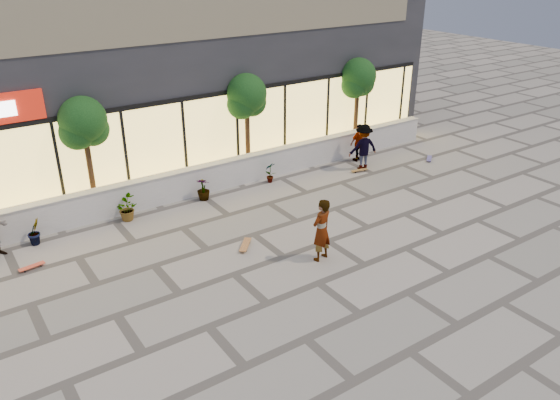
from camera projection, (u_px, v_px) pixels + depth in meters
ground at (319, 283)px, 14.45m from camera, size 80.00×80.00×0.00m
planter_wall at (199, 180)px, 19.48m from camera, size 22.00×0.42×1.04m
retail_building at (132, 52)px, 22.03m from camera, size 24.00×9.17×8.50m
shrub_b at (34, 232)px, 16.21m from camera, size 0.57×0.57×0.81m
shrub_c at (126, 209)px, 17.64m from camera, size 0.68×0.77×0.81m
shrub_d at (203, 189)px, 19.07m from camera, size 0.64×0.64×0.81m
shrub_e at (270, 172)px, 20.50m from camera, size 0.46×0.35×0.81m
tree_midwest at (84, 125)px, 17.19m from camera, size 1.60×1.50×3.92m
tree_mideast at (247, 98)px, 20.25m from camera, size 1.60×1.50×3.92m
tree_east at (358, 80)px, 23.05m from camera, size 1.60×1.50×3.92m
skater_center at (322, 230)px, 15.19m from camera, size 0.76×0.59×1.86m
skater_right_near at (359, 143)px, 22.42m from camera, size 0.93×0.40×1.58m
skater_right_far at (363, 147)px, 21.52m from camera, size 1.32×0.94×1.85m
skateboard_center at (245, 245)px, 16.15m from camera, size 0.72×0.76×0.10m
skateboard_left at (32, 266)px, 15.07m from camera, size 0.72×0.28×0.08m
skateboard_right_near at (359, 170)px, 21.59m from camera, size 0.72×0.31×0.08m
skateboard_right_far at (429, 158)px, 22.78m from camera, size 0.67×0.58×0.09m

